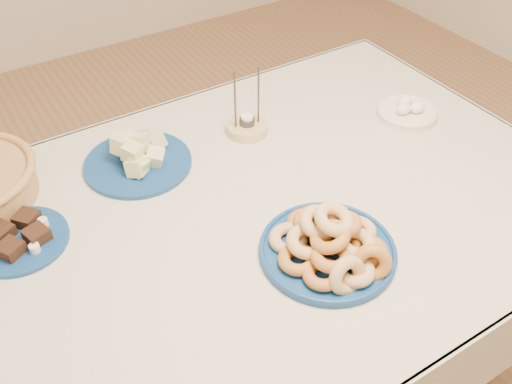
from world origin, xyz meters
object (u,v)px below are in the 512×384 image
at_px(candle_holder, 247,127).
at_px(brownie_plate, 19,238).
at_px(egg_bowl, 407,112).
at_px(dining_table, 246,242).
at_px(donut_platter, 330,245).
at_px(melon_plate, 137,157).

bearing_deg(candle_holder, brownie_plate, -171.91).
distance_m(candle_holder, egg_bowl, 0.48).
height_order(dining_table, candle_holder, candle_holder).
height_order(donut_platter, melon_plate, donut_platter).
distance_m(donut_platter, egg_bowl, 0.63).
distance_m(donut_platter, candle_holder, 0.52).
bearing_deg(egg_bowl, dining_table, -171.26).
height_order(melon_plate, egg_bowl, melon_plate).
relative_size(melon_plate, candle_holder, 1.85).
distance_m(dining_table, egg_bowl, 0.64).
xyz_separation_m(candle_holder, egg_bowl, (0.44, -0.19, -0.00)).
distance_m(dining_table, brownie_plate, 0.54).
xyz_separation_m(dining_table, candle_holder, (0.18, 0.28, 0.12)).
xyz_separation_m(dining_table, donut_platter, (0.08, -0.23, 0.14)).
bearing_deg(brownie_plate, melon_plate, 19.53).
bearing_deg(dining_table, donut_platter, -69.62).
relative_size(brownie_plate, candle_holder, 1.44).
bearing_deg(dining_table, candle_holder, 57.53).
bearing_deg(melon_plate, brownie_plate, -160.47).
bearing_deg(brownie_plate, dining_table, -20.95).
xyz_separation_m(brownie_plate, candle_holder, (0.67, 0.10, 0.01)).
relative_size(dining_table, egg_bowl, 8.46).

